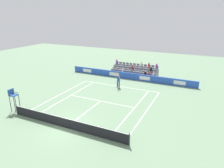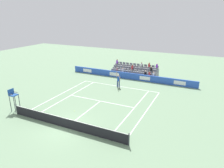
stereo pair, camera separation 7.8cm
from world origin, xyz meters
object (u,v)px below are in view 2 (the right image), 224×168
umpire_chair (13,97)px  tennis_net (65,123)px  loose_tennis_ball (74,111)px  tennis_player (118,80)px

umpire_chair → tennis_net: bearing=175.8°
umpire_chair → loose_tennis_ball: 6.30m
tennis_player → umpire_chair: size_ratio=1.22×
umpire_chair → loose_tennis_ball: size_ratio=34.41×
tennis_net → umpire_chair: (6.76, -0.49, 1.03)m
tennis_player → loose_tennis_ball: tennis_player is taller
tennis_net → umpire_chair: umpire_chair is taller
tennis_player → umpire_chair: 12.91m
loose_tennis_ball → tennis_net: bearing=111.4°
umpire_chair → tennis_player: bearing=-121.5°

